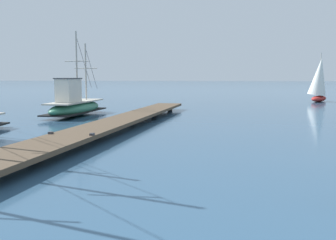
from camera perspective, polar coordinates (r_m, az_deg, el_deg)
floating_dock at (r=18.51m, az=-7.53°, el=-0.28°), size 3.37×23.74×0.53m
fishing_boat_1 at (r=25.39m, az=-13.58°, el=2.17°), size 2.11×6.94×5.38m
distant_sailboat at (r=41.02m, az=21.32°, el=5.45°), size 2.71×3.57×4.81m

